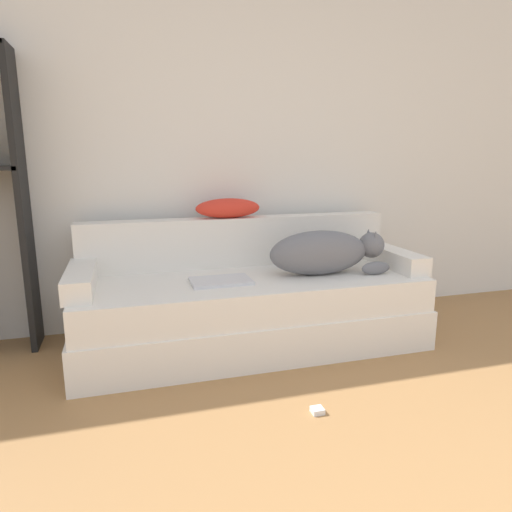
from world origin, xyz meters
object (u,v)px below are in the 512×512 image
Objects in this scene: couch at (252,312)px; laptop at (221,281)px; dog at (325,252)px; throw_pillow at (228,208)px; power_adapter at (317,410)px.

couch is 5.98× the size of laptop.
dog is 0.71m from throw_pillow.
couch is 0.33m from laptop.
laptop is 0.82× the size of throw_pillow.
throw_pillow is 1.46m from power_adapter.
dog is at bearing -36.97° from throw_pillow.
dog is 1.77× the size of throw_pillow.
throw_pillow is 7.73× the size of power_adapter.
throw_pillow is (-0.07, 0.34, 0.62)m from couch.
laptop is (-0.67, -0.01, -0.13)m from dog.
laptop is at bearing -178.75° from dog.
throw_pillow is (-0.53, 0.40, 0.25)m from dog.
throw_pillow reaches higher than dog.
laptop reaches higher than power_adapter.
power_adapter is at bearing -70.15° from laptop.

